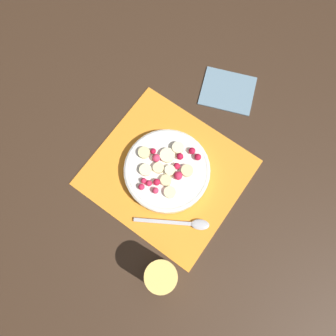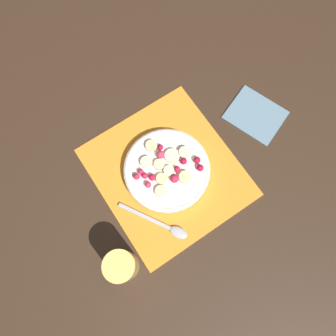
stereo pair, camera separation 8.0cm
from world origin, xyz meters
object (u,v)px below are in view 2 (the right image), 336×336
fruit_bowl (168,170)px  spoon (166,227)px  drinking_glass (122,266)px  napkin (255,114)px

fruit_bowl → spoon: (-0.11, 0.08, -0.01)m
drinking_glass → fruit_bowl: bearing=-57.7°
spoon → drinking_glass: (-0.02, 0.13, 0.04)m
fruit_bowl → drinking_glass: drinking_glass is taller
fruit_bowl → napkin: fruit_bowl is taller
spoon → drinking_glass: size_ratio=1.56×
fruit_bowl → spoon: bearing=144.7°
drinking_glass → napkin: 0.52m
spoon → napkin: 0.38m
napkin → spoon: bearing=107.8°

